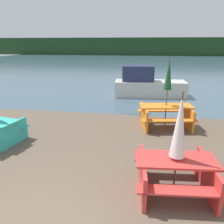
% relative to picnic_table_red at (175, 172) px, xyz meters
% --- Properties ---
extents(water, '(60.00, 50.00, 0.00)m').
position_rel_picnic_table_red_xyz_m(water, '(-2.31, 29.71, -0.43)').
color(water, '#425B6B').
rests_on(water, ground_plane).
extents(far_treeline, '(80.00, 1.60, 4.00)m').
position_rel_picnic_table_red_xyz_m(far_treeline, '(-2.31, 49.71, 1.57)').
color(far_treeline, '#1E3D1E').
rests_on(far_treeline, water).
extents(picnic_table_red, '(1.66, 1.50, 0.72)m').
position_rel_picnic_table_red_xyz_m(picnic_table_red, '(0.00, 0.00, 0.00)').
color(picnic_table_red, red).
rests_on(picnic_table_red, ground_plane).
extents(picnic_table_orange, '(2.00, 1.66, 0.79)m').
position_rel_picnic_table_red_xyz_m(picnic_table_orange, '(0.09, 3.58, 0.04)').
color(picnic_table_orange, orange).
rests_on(picnic_table_orange, ground_plane).
extents(umbrella_darkgreen, '(0.26, 0.26, 2.40)m').
position_rel_picnic_table_red_xyz_m(umbrella_darkgreen, '(0.09, 3.58, 1.42)').
color(umbrella_darkgreen, brown).
rests_on(umbrella_darkgreen, ground_plane).
extents(umbrella_white, '(0.29, 0.29, 2.05)m').
position_rel_picnic_table_red_xyz_m(umbrella_white, '(0.00, 0.00, 0.98)').
color(umbrella_white, brown).
rests_on(umbrella_white, ground_plane).
extents(boat, '(3.92, 1.60, 1.67)m').
position_rel_picnic_table_red_xyz_m(boat, '(-0.55, 8.23, 0.19)').
color(boat, beige).
rests_on(boat, water).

